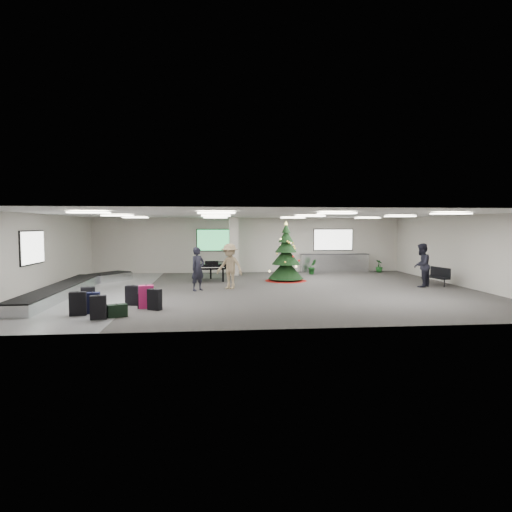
{
  "coord_description": "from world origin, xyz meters",
  "views": [
    {
      "loc": [
        -2.08,
        -17.96,
        2.71
      ],
      "look_at": [
        -0.22,
        1.0,
        1.38
      ],
      "focal_mm": 30.0,
      "sensor_mm": 36.0,
      "label": 1
    }
  ],
  "objects": [
    {
      "name": "green_duffel",
      "position": [
        -4.98,
        -5.01,
        0.19
      ],
      "size": [
        0.63,
        0.5,
        0.4
      ],
      "rotation": [
        0.0,
        0.0,
        0.45
      ],
      "color": "black",
      "rests_on": "ground"
    },
    {
      "name": "pink_suitcase",
      "position": [
        -4.32,
        -3.7,
        0.38
      ],
      "size": [
        0.52,
        0.35,
        0.78
      ],
      "rotation": [
        0.0,
        0.0,
        0.15
      ],
      "color": "#D21B67",
      "rests_on": "ground"
    },
    {
      "name": "suitcase_1",
      "position": [
        -4.0,
        -4.03,
        0.34
      ],
      "size": [
        0.49,
        0.42,
        0.7
      ],
      "rotation": [
        0.0,
        0.0,
        -0.54
      ],
      "color": "black",
      "rests_on": "ground"
    },
    {
      "name": "suitcase_3",
      "position": [
        -4.87,
        -3.11,
        0.34
      ],
      "size": [
        0.49,
        0.33,
        0.7
      ],
      "rotation": [
        0.0,
        0.0,
        -0.2
      ],
      "color": "black",
      "rests_on": "ground"
    },
    {
      "name": "bench",
      "position": [
        8.11,
        0.52,
        0.47
      ],
      "size": [
        0.67,
        1.38,
        0.84
      ],
      "rotation": [
        0.0,
        0.0,
        0.18
      ],
      "color": "black",
      "rests_on": "ground"
    },
    {
      "name": "room_envelope",
      "position": [
        -0.38,
        0.67,
        2.33
      ],
      "size": [
        18.02,
        14.02,
        3.21
      ],
      "color": "#B8B1A8",
      "rests_on": "ground"
    },
    {
      "name": "navy_suitcase",
      "position": [
        -5.84,
        -4.42,
        0.33
      ],
      "size": [
        0.46,
        0.31,
        0.68
      ],
      "rotation": [
        0.0,
        0.0,
        0.14
      ],
      "color": "black",
      "rests_on": "ground"
    },
    {
      "name": "ground",
      "position": [
        0.0,
        0.0,
        0.0
      ],
      "size": [
        18.0,
        18.0,
        0.0
      ],
      "primitive_type": "plane",
      "color": "#383533",
      "rests_on": "ground"
    },
    {
      "name": "potted_plant_right",
      "position": [
        7.58,
        6.21,
        0.37
      ],
      "size": [
        0.5,
        0.5,
        0.74
      ],
      "primitive_type": "imported",
      "rotation": [
        0.0,
        0.0,
        1.82
      ],
      "color": "#133C15",
      "rests_on": "ground"
    },
    {
      "name": "suitcase_7",
      "position": [
        -4.43,
        -3.69,
        0.25
      ],
      "size": [
        0.36,
        0.21,
        0.52
      ],
      "rotation": [
        0.0,
        0.0,
        0.07
      ],
      "color": "black",
      "rests_on": "ground"
    },
    {
      "name": "grand_piano",
      "position": [
        -2.23,
        3.34,
        0.74
      ],
      "size": [
        1.49,
        1.87,
        1.03
      ],
      "rotation": [
        0.0,
        0.0,
        0.04
      ],
      "color": "black",
      "rests_on": "ground"
    },
    {
      "name": "baggage_carousel",
      "position": [
        -7.84,
        -0.08,
        0.21
      ],
      "size": [
        2.28,
        9.71,
        0.43
      ],
      "color": "silver",
      "rests_on": "ground"
    },
    {
      "name": "potted_plant_left",
      "position": [
        3.42,
        5.56,
        0.43
      ],
      "size": [
        0.56,
        0.5,
        0.86
      ],
      "primitive_type": "imported",
      "rotation": [
        0.0,
        0.0,
        0.3
      ],
      "color": "#133C15",
      "rests_on": "ground"
    },
    {
      "name": "christmas_tree",
      "position": [
        1.46,
        2.88,
        1.01
      ],
      "size": [
        2.08,
        2.08,
        2.96
      ],
      "color": "maroon",
      "rests_on": "ground"
    },
    {
      "name": "traveler_bench",
      "position": [
        7.11,
        0.16,
        0.97
      ],
      "size": [
        1.19,
        1.19,
        1.94
      ],
      "primitive_type": "imported",
      "rotation": [
        0.0,
        0.0,
        3.92
      ],
      "color": "black",
      "rests_on": "ground"
    },
    {
      "name": "traveler_a",
      "position": [
        -2.77,
        0.03,
        0.92
      ],
      "size": [
        0.79,
        0.78,
        1.84
      ],
      "primitive_type": "imported",
      "rotation": [
        0.0,
        0.0,
        0.75
      ],
      "color": "black",
      "rests_on": "ground"
    },
    {
      "name": "suitcase_8",
      "position": [
        -6.31,
        -3.27,
        0.33
      ],
      "size": [
        0.51,
        0.38,
        0.69
      ],
      "rotation": [
        0.0,
        0.0,
        0.3
      ],
      "color": "black",
      "rests_on": "ground"
    },
    {
      "name": "service_counter",
      "position": [
        5.0,
        6.65,
        0.55
      ],
      "size": [
        4.05,
        0.65,
        1.08
      ],
      "color": "silver",
      "rests_on": "ground"
    },
    {
      "name": "suitcase_0",
      "position": [
        -5.44,
        -5.29,
        0.35
      ],
      "size": [
        0.48,
        0.32,
        0.72
      ],
      "rotation": [
        0.0,
        0.0,
        0.15
      ],
      "color": "black",
      "rests_on": "ground"
    },
    {
      "name": "suitcase_5",
      "position": [
        -6.2,
        -4.68,
        0.36
      ],
      "size": [
        0.52,
        0.34,
        0.75
      ],
      "rotation": [
        0.0,
        0.0,
        0.17
      ],
      "color": "black",
      "rests_on": "ground"
    },
    {
      "name": "traveler_b",
      "position": [
        -1.41,
        0.44,
        0.98
      ],
      "size": [
        1.45,
        1.31,
        1.96
      ],
      "primitive_type": "imported",
      "rotation": [
        0.0,
        0.0,
        -0.59
      ],
      "color": "#99805E",
      "rests_on": "ground"
    }
  ]
}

